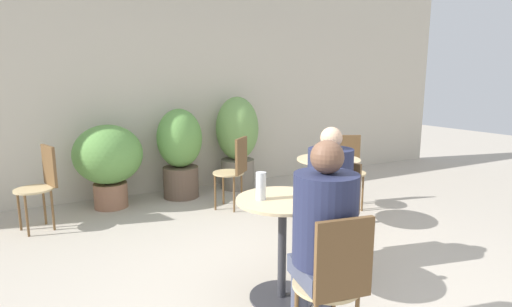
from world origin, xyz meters
name	(u,v)px	position (x,y,z in m)	size (l,w,h in m)	color
ground_plane	(304,302)	(0.00, 0.00, 0.00)	(20.00, 20.00, 0.00)	#B2A899
storefront_wall	(169,83)	(0.00, 3.32, 1.50)	(10.00, 0.06, 3.00)	beige
cafe_table_near	(282,232)	(-0.11, 0.12, 0.50)	(0.65, 0.65, 0.74)	#2D2D33
cafe_table_far	(328,181)	(1.04, 1.11, 0.51)	(0.65, 0.65, 0.74)	#2D2D33
bistro_chair_0	(335,278)	(-0.23, -0.61, 0.53)	(0.38, 0.40, 0.88)	tan
bistro_chair_1	(337,204)	(0.58, 0.38, 0.53)	(0.42, 0.40, 0.88)	tan
bistro_chair_2	(235,166)	(0.43, 2.12, 0.53)	(0.43, 0.43, 0.88)	tan
bistro_chair_3	(42,180)	(-1.62, 2.45, 0.53)	(0.41, 0.40, 0.88)	tan
bistro_chair_4	(348,164)	(1.71, 1.58, 0.53)	(0.41, 0.42, 0.88)	tan
seated_person_0	(323,232)	(-0.21, -0.47, 0.73)	(0.35, 0.38, 1.24)	#42475B
seated_person_1	(329,187)	(0.45, 0.33, 0.70)	(0.43, 0.41, 1.19)	#2D2D33
beer_glass_0	(261,186)	(-0.26, 0.17, 0.84)	(0.07, 0.07, 0.19)	silver
beer_glass_1	(305,188)	(0.02, 0.05, 0.82)	(0.06, 0.06, 0.15)	#DBC65B
potted_plant_0	(108,158)	(-0.90, 2.88, 0.62)	(0.81, 0.81, 1.02)	#93664C
potted_plant_1	(180,149)	(-0.01, 2.91, 0.65)	(0.59, 0.59, 1.18)	brown
potted_plant_2	(237,139)	(0.86, 2.98, 0.72)	(0.61, 0.61, 1.32)	slate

